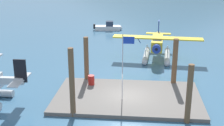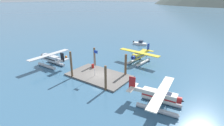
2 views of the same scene
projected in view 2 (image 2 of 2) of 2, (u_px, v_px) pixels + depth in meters
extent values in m
plane|color=#38607F|center=(99.00, 76.00, 35.04)|extent=(1200.00, 1200.00, 0.00)
cube|color=#66605B|center=(99.00, 76.00, 34.99)|extent=(12.26, 7.30, 0.30)
cylinder|color=brown|center=(71.00, 65.00, 33.58)|extent=(0.41, 0.41, 5.32)
cylinder|color=brown|center=(106.00, 78.00, 29.06)|extent=(0.41, 0.41, 4.43)
cylinder|color=brown|center=(95.00, 57.00, 39.20)|extent=(0.45, 0.45, 4.42)
cylinder|color=brown|center=(126.00, 65.00, 34.58)|extent=(0.48, 0.48, 4.50)
cylinder|color=silver|center=(94.00, 63.00, 33.62)|extent=(0.08, 0.08, 5.36)
cube|color=#1E3DB2|center=(96.00, 52.00, 32.56)|extent=(0.90, 0.03, 0.56)
sphere|color=gold|center=(94.00, 49.00, 32.66)|extent=(0.10, 0.10, 0.10)
cylinder|color=#AD1E19|center=(93.00, 66.00, 38.27)|extent=(0.58, 0.58, 0.88)
torus|color=#AD1E19|center=(93.00, 66.00, 38.27)|extent=(0.62, 0.62, 0.04)
sphere|color=orange|center=(66.00, 57.00, 45.42)|extent=(0.64, 0.64, 0.64)
cylinder|color=#B7BABF|center=(144.00, 62.00, 41.59)|extent=(1.06, 5.63, 0.64)
sphere|color=#B7BABF|center=(137.00, 66.00, 39.57)|extent=(0.64, 0.64, 0.64)
cylinder|color=#B7BABF|center=(135.00, 60.00, 43.08)|extent=(1.06, 5.63, 0.64)
sphere|color=#B7BABF|center=(128.00, 63.00, 41.06)|extent=(0.64, 0.64, 0.64)
cylinder|color=#B7BABF|center=(141.00, 61.00, 40.49)|extent=(0.10, 0.10, 0.70)
cylinder|color=#B7BABF|center=(146.00, 58.00, 42.22)|extent=(0.10, 0.10, 0.70)
cylinder|color=#B7BABF|center=(132.00, 59.00, 41.98)|extent=(0.10, 0.10, 0.70)
cylinder|color=#B7BABF|center=(137.00, 56.00, 43.71)|extent=(0.10, 0.10, 0.70)
cube|color=yellow|center=(139.00, 55.00, 41.77)|extent=(1.60, 4.88, 1.20)
cube|color=#1E389E|center=(139.00, 55.00, 41.80)|extent=(1.61, 4.79, 0.24)
cube|color=#283347|center=(137.00, 55.00, 40.87)|extent=(1.13, 1.18, 0.56)
cube|color=yellow|center=(139.00, 52.00, 41.31)|extent=(10.48, 2.18, 0.14)
cylinder|color=#1E389E|center=(147.00, 56.00, 40.12)|extent=(0.63, 0.13, 0.84)
cylinder|color=#1E389E|center=(131.00, 52.00, 42.74)|extent=(0.63, 0.13, 0.84)
cylinder|color=#1E389E|center=(133.00, 58.00, 39.82)|extent=(1.00, 0.67, 0.96)
cone|color=black|center=(132.00, 58.00, 39.49)|extent=(0.39, 0.38, 0.36)
cube|color=yellow|center=(146.00, 51.00, 44.08)|extent=(0.61, 2.23, 0.56)
cube|color=#1E389E|center=(148.00, 47.00, 44.43)|extent=(0.20, 1.01, 1.90)
cube|color=yellow|center=(148.00, 50.00, 44.62)|extent=(3.25, 1.04, 0.10)
cylinder|color=#B7BABF|center=(47.00, 66.00, 39.32)|extent=(5.60, 0.65, 0.64)
sphere|color=#B7BABF|center=(39.00, 64.00, 40.82)|extent=(0.64, 0.64, 0.64)
cylinder|color=#B7BABF|center=(56.00, 63.00, 41.24)|extent=(5.60, 0.65, 0.64)
sphere|color=#B7BABF|center=(48.00, 61.00, 42.74)|extent=(0.64, 0.64, 0.64)
cylinder|color=#B7BABF|center=(43.00, 62.00, 39.73)|extent=(0.10, 0.10, 0.70)
cylinder|color=#B7BABF|center=(50.00, 64.00, 38.44)|extent=(0.10, 0.10, 0.70)
cylinder|color=#B7BABF|center=(52.00, 59.00, 41.64)|extent=(0.10, 0.10, 0.70)
cylinder|color=#B7BABF|center=(59.00, 61.00, 40.35)|extent=(0.10, 0.10, 0.70)
cube|color=silver|center=(51.00, 58.00, 39.71)|extent=(4.80, 1.25, 1.20)
cube|color=black|center=(51.00, 58.00, 39.74)|extent=(4.71, 1.27, 0.24)
cube|color=#283347|center=(47.00, 56.00, 40.17)|extent=(1.10, 1.06, 0.56)
cube|color=silver|center=(49.00, 55.00, 39.63)|extent=(1.43, 10.40, 0.14)
cylinder|color=black|center=(41.00, 59.00, 38.06)|extent=(0.08, 0.62, 0.84)
cylinder|color=black|center=(57.00, 54.00, 41.44)|extent=(0.08, 0.62, 0.84)
cylinder|color=black|center=(43.00, 56.00, 41.16)|extent=(0.60, 0.96, 0.96)
cone|color=black|center=(42.00, 55.00, 41.40)|extent=(0.35, 0.36, 0.36)
cube|color=silver|center=(60.00, 60.00, 37.93)|extent=(2.20, 0.45, 0.56)
cube|color=black|center=(62.00, 57.00, 37.14)|extent=(1.00, 0.12, 1.90)
cube|color=silver|center=(62.00, 60.00, 37.46)|extent=(0.81, 3.20, 0.10)
cylinder|color=#B7BABF|center=(160.00, 101.00, 26.13)|extent=(5.64, 1.25, 0.64)
sphere|color=#B7BABF|center=(180.00, 106.00, 24.86)|extent=(0.64, 0.64, 0.64)
cylinder|color=#B7BABF|center=(156.00, 110.00, 24.08)|extent=(5.64, 1.25, 0.64)
sphere|color=#B7BABF|center=(177.00, 116.00, 22.81)|extent=(0.64, 0.64, 0.64)
cylinder|color=#B7BABF|center=(169.00, 99.00, 25.35)|extent=(0.10, 0.10, 0.70)
cylinder|color=#B7BABF|center=(153.00, 95.00, 26.43)|extent=(0.10, 0.10, 0.70)
cylinder|color=#B7BABF|center=(165.00, 108.00, 23.30)|extent=(0.10, 0.10, 0.70)
cylinder|color=#B7BABF|center=(148.00, 103.00, 24.38)|extent=(0.10, 0.10, 0.70)
cube|color=silver|center=(159.00, 95.00, 24.53)|extent=(4.91, 1.76, 1.20)
cube|color=#B21E1E|center=(159.00, 96.00, 24.57)|extent=(4.81, 1.77, 0.24)
cube|color=#283347|center=(167.00, 95.00, 23.93)|extent=(1.21, 1.17, 0.56)
cube|color=silver|center=(162.00, 92.00, 24.16)|extent=(2.54, 10.49, 0.14)
cylinder|color=#B21E1E|center=(165.00, 87.00, 26.08)|extent=(0.15, 0.63, 0.84)
cylinder|color=#B21E1E|center=(157.00, 102.00, 22.48)|extent=(0.15, 0.63, 0.84)
cylinder|color=#B21E1E|center=(179.00, 100.00, 23.31)|extent=(0.70, 1.02, 0.96)
cone|color=black|center=(183.00, 101.00, 23.11)|extent=(0.39, 0.40, 0.36)
cube|color=silver|center=(138.00, 89.00, 25.97)|extent=(2.24, 0.68, 0.56)
cube|color=#B21E1E|center=(132.00, 83.00, 26.07)|extent=(1.01, 0.23, 1.90)
cube|color=silver|center=(133.00, 87.00, 26.29)|extent=(1.15, 3.27, 0.10)
cube|color=silver|center=(140.00, 44.00, 58.21)|extent=(4.31, 1.83, 0.70)
sphere|color=silver|center=(146.00, 44.00, 57.20)|extent=(0.70, 0.70, 0.70)
cube|color=#283347|center=(141.00, 42.00, 57.80)|extent=(1.28, 1.19, 0.80)
cube|color=black|center=(134.00, 42.00, 59.20)|extent=(0.35, 0.38, 0.80)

